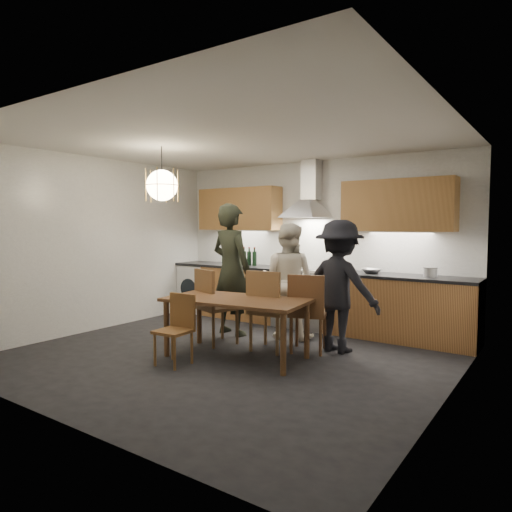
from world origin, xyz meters
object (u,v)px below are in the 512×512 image
Objects in this scene: person_left at (231,269)px; person_right at (339,286)px; stock_pot at (430,272)px; chair_back_left at (212,301)px; dining_table at (236,305)px; mixing_bowl at (372,271)px; person_mid at (288,281)px; wine_bottles at (239,256)px; chair_front at (178,324)px.

person_right is at bearing -170.35° from person_left.
stock_pot is at bearing -149.94° from person_left.
dining_table is at bearing 174.00° from chair_back_left.
person_right reaches higher than mixing_bowl.
person_left reaches higher than stock_pot.
mixing_bowl is at bearing -86.38° from person_right.
person_mid is (0.63, 0.90, 0.23)m from chair_back_left.
stock_pot is at bearing -126.21° from chair_back_left.
person_left is at bearing -157.39° from stock_pot.
wine_bottles reaches higher than mixing_bowl.
person_mid reaches higher than mixing_bowl.
person_right is (1.31, 1.53, 0.37)m from chair_front.
person_left reaches higher than person_mid.
stock_pot reaches higher than dining_table.
person_right is at bearing -92.92° from mixing_bowl.
person_left reaches higher than wine_bottles.
wine_bottles reaches higher than chair_front.
chair_front is 2.90m from mixing_bowl.
person_mid is at bearing 73.39° from chair_front.
person_right is (1.66, 0.06, -0.12)m from person_left.
person_right is at bearing -23.72° from wine_bottles.
dining_table is 10.17× the size of stock_pot.
person_right is 1.31m from stock_pot.
dining_table is 1.11× the size of person_mid.
person_right is 1.00m from mixing_bowl.
mixing_bowl reaches higher than chair_front.
dining_table is 1.77× the size of chair_back_left.
person_mid reaches higher than dining_table.
mixing_bowl is at bearing -140.95° from person_left.
person_mid reaches higher than wine_bottles.
wine_bottles is at bearing 179.10° from mixing_bowl.
stock_pot is at bearing -0.38° from mixing_bowl.
person_left is 2.60× the size of wine_bottles.
dining_table is 1.22m from person_left.
stock_pot is at bearing -165.34° from person_mid.
person_right reaches higher than stock_pot.
person_right is at bearing -137.23° from chair_back_left.
person_left reaches higher than mixing_bowl.
stock_pot is (0.85, 0.98, 0.13)m from person_right.
chair_front is 2.87× the size of mixing_bowl.
chair_front is at bearing -133.27° from dining_table.
chair_back_left is 1.38× the size of wine_bottles.
person_left is at bearing -58.22° from wine_bottles.
person_left is 1.15× the size of person_right.
person_right is 2.27× the size of wine_bottles.
wine_bottles is at bearing 118.56° from dining_table.
mixing_bowl is (1.36, 2.52, 0.48)m from chair_front.
wine_bottles is (-1.03, 2.55, 0.60)m from chair_front.
mixing_bowl is (1.57, 1.66, 0.36)m from chair_back_left.
person_left is 1.29m from wine_bottles.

